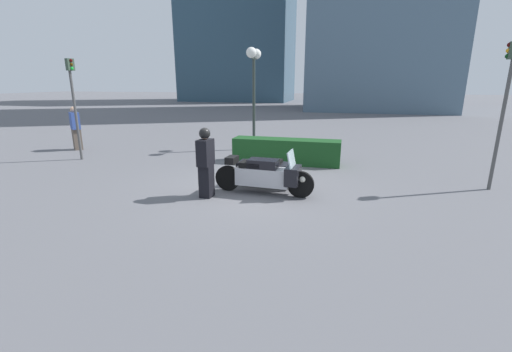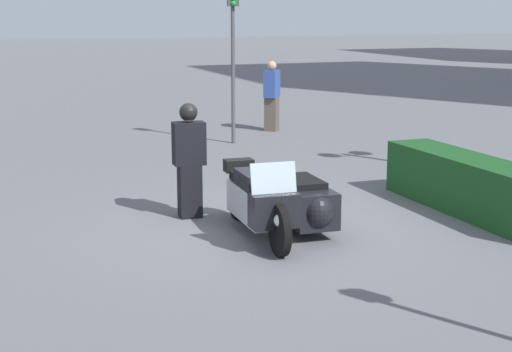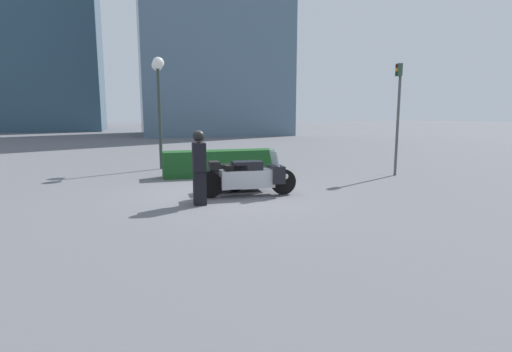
{
  "view_description": "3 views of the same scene",
  "coord_description": "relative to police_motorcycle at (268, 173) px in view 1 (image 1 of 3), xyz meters",
  "views": [
    {
      "loc": [
        2.46,
        -8.47,
        2.78
      ],
      "look_at": [
        0.54,
        -1.07,
        0.67
      ],
      "focal_mm": 24.0,
      "sensor_mm": 36.0,
      "label": 1
    },
    {
      "loc": [
        10.31,
        -4.03,
        3.05
      ],
      "look_at": [
        1.4,
        -0.66,
        1.04
      ],
      "focal_mm": 55.0,
      "sensor_mm": 36.0,
      "label": 2
    },
    {
      "loc": [
        -2.14,
        -9.99,
        2.12
      ],
      "look_at": [
        0.59,
        -0.92,
        0.61
      ],
      "focal_mm": 28.0,
      "sensor_mm": 36.0,
      "label": 3
    }
  ],
  "objects": [
    {
      "name": "pedestrian_bystander",
      "position": [
        -9.03,
        3.47,
        0.43
      ],
      "size": [
        0.59,
        0.56,
        1.8
      ],
      "rotation": [
        0.0,
        0.0,
        0.9
      ],
      "color": "brown",
      "rests_on": "ground"
    },
    {
      "name": "officer_rider",
      "position": [
        -1.36,
        -0.93,
        0.44
      ],
      "size": [
        0.31,
        0.48,
        1.73
      ],
      "rotation": [
        0.0,
        0.0,
        -0.06
      ],
      "color": "black",
      "rests_on": "ground"
    },
    {
      "name": "police_motorcycle",
      "position": [
        0.0,
        0.0,
        0.0
      ],
      "size": [
        2.6,
        1.4,
        1.16
      ],
      "rotation": [
        0.0,
        0.0,
        -0.05
      ],
      "color": "black",
      "rests_on": "ground"
    },
    {
      "name": "hedge_bush_curbside",
      "position": [
        -0.06,
        3.17,
        -0.04
      ],
      "size": [
        3.72,
        0.78,
        0.86
      ],
      "primitive_type": "cube",
      "color": "#19471E",
      "rests_on": "ground"
    },
    {
      "name": "twin_lamp_post",
      "position": [
        -1.83,
        5.45,
        2.86
      ],
      "size": [
        0.41,
        1.16,
        4.08
      ],
      "color": "#2D3833",
      "rests_on": "ground"
    },
    {
      "name": "traffic_light_far",
      "position": [
        -7.48,
        1.89,
        1.85
      ],
      "size": [
        0.22,
        0.28,
        3.55
      ],
      "rotation": [
        0.0,
        0.0,
        -0.19
      ],
      "color": "#4C4C4C",
      "rests_on": "ground"
    },
    {
      "name": "traffic_light_near",
      "position": [
        5.68,
        1.53,
        1.94
      ],
      "size": [
        0.22,
        0.28,
        3.71
      ],
      "rotation": [
        0.0,
        0.0,
        2.92
      ],
      "color": "#4C4C4C",
      "rests_on": "ground"
    },
    {
      "name": "ground_plane",
      "position": [
        -0.59,
        -0.02,
        -0.47
      ],
      "size": [
        160.0,
        160.0,
        0.0
      ],
      "primitive_type": "plane",
      "color": "slate"
    }
  ]
}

